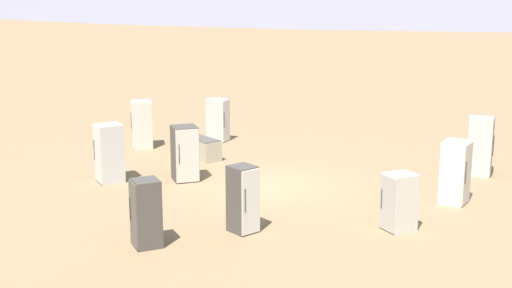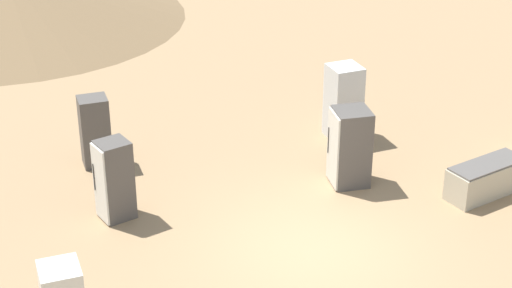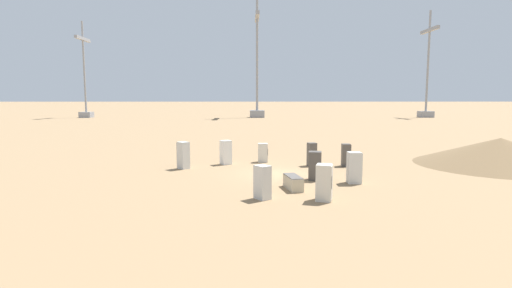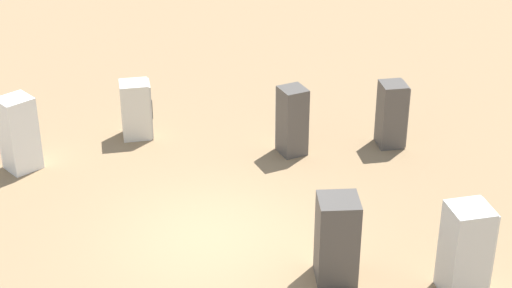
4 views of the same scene
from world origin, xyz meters
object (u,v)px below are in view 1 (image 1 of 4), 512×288
Objects in this scene: discarded_fridge_5 at (399,202)px; discarded_fridge_6 at (480,146)px; discarded_fridge_3 at (199,148)px; discarded_fridge_7 at (109,153)px; discarded_fridge_9 at (146,213)px; discarded_fridge_2 at (243,199)px; discarded_fridge_8 at (185,153)px; discarded_fridge_4 at (218,120)px; discarded_fridge_0 at (455,172)px; discarded_fridge_1 at (142,124)px.

discarded_fridge_6 is at bearing -60.54° from discarded_fridge_5.
discarded_fridge_7 is (-1.41, 3.60, 0.53)m from discarded_fridge_3.
discarded_fridge_3 is 9.04m from discarded_fridge_5.
discarded_fridge_3 is at bearing -28.06° from discarded_fridge_9.
discarded_fridge_2 is 4.90m from discarded_fridge_8.
discarded_fridge_7 reaches higher than discarded_fridge_4.
discarded_fridge_7 is at bearing -87.20° from discarded_fridge_2.
discarded_fridge_9 is at bearing -38.64° from discarded_fridge_6.
discarded_fridge_9 is at bearing 68.19° from discarded_fridge_8.
discarded_fridge_5 reaches higher than discarded_fridge_3.
discarded_fridge_0 is 0.95× the size of discarded_fridge_6.
discarded_fridge_0 is at bearing -67.92° from discarded_fridge_5.
discarded_fridge_3 is at bearing -92.52° from discarded_fridge_0.
discarded_fridge_9 reaches higher than discarded_fridge_3.
discarded_fridge_6 is at bearing 86.57° from discarded_fridge_4.
discarded_fridge_3 is 2.68m from discarded_fridge_4.
discarded_fridge_1 is 4.77m from discarded_fridge_8.
discarded_fridge_8 is at bearing -74.58° from discarded_fridge_0.
discarded_fridge_7 is at bearing -4.63° from discarded_fridge_9.
discarded_fridge_8 is at bearing 47.10° from discarded_fridge_3.
discarded_fridge_2 is 1.04× the size of discarded_fridge_9.
discarded_fridge_2 is (-9.62, 0.94, -0.04)m from discarded_fridge_1.
discarded_fridge_3 is 1.01× the size of discarded_fridge_6.
discarded_fridge_0 is 10.29m from discarded_fridge_4.
discarded_fridge_2 is 3.79m from discarded_fridge_5.
discarded_fridge_7 is (7.53, 4.86, 0.18)m from discarded_fridge_5.
discarded_fridge_1 reaches higher than discarded_fridge_8.
discarded_fridge_0 is 0.98× the size of discarded_fridge_7.
discarded_fridge_2 is at bearing 32.60° from discarded_fridge_4.
discarded_fridge_1 is 2.90m from discarded_fridge_4.
discarded_fridge_6 is 1.09× the size of discarded_fridge_8.
discarded_fridge_4 is 5.45m from discarded_fridge_8.
discarded_fridge_5 is at bearing 88.20° from discarded_fridge_3.
discarded_fridge_1 is 1.09× the size of discarded_fridge_9.
discarded_fridge_1 is 0.93× the size of discarded_fridge_3.
discarded_fridge_7 is 1.12× the size of discarded_fridge_9.
discarded_fridge_6 is at bearing -81.31° from discarded_fridge_9.
discarded_fridge_4 is at bearing -101.18° from discarded_fridge_6.
discarded_fridge_6 is at bearing -120.03° from discarded_fridge_1.
discarded_fridge_1 is at bearing 15.35° from discarded_fridge_5.
discarded_fridge_3 is at bearing 11.23° from discarded_fridge_5.
discarded_fridge_2 is 0.93× the size of discarded_fridge_7.
discarded_fridge_0 is at bearing -136.24° from discarded_fridge_1.
discarded_fridge_8 is at bearing -27.86° from discarded_fridge_9.
discarded_fridge_7 reaches higher than discarded_fridge_0.
discarded_fridge_1 is (10.40, 5.17, -0.01)m from discarded_fridge_0.
discarded_fridge_7 reaches higher than discarded_fridge_2.
discarded_fridge_5 is 6.08m from discarded_fridge_9.
discarded_fridge_0 is 11.61m from discarded_fridge_1.
discarded_fridge_3 is 1.17× the size of discarded_fridge_9.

